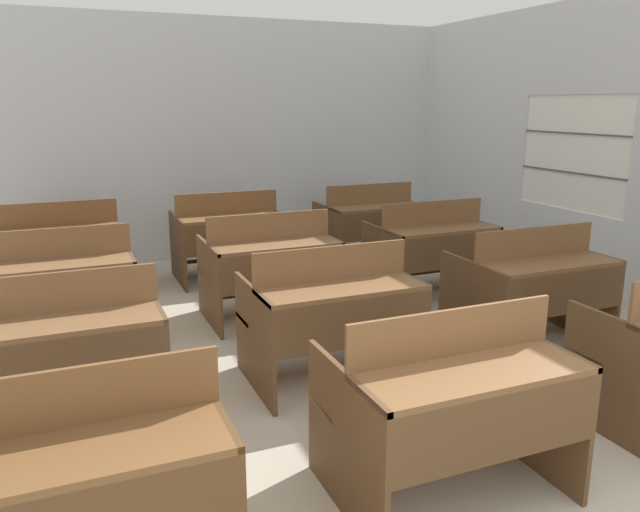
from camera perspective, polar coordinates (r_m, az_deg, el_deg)
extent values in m
cube|color=silver|center=(7.70, -9.76, 10.37)|extent=(6.06, 0.06, 2.82)
cube|color=silver|center=(6.50, 25.08, -0.42)|extent=(0.06, 6.53, 0.80)
cube|color=silver|center=(6.35, 26.99, 17.15)|extent=(0.06, 6.53, 0.89)
cube|color=silver|center=(8.03, 13.70, 10.01)|extent=(0.06, 1.98, 1.13)
cube|color=white|center=(6.75, 22.22, 8.71)|extent=(0.02, 1.39, 1.13)
cube|color=#4C4C51|center=(6.76, 21.97, 7.09)|extent=(0.02, 1.39, 0.02)
cube|color=#4C4C51|center=(6.73, 22.26, 10.34)|extent=(0.02, 1.39, 0.02)
cube|color=#53361E|center=(2.78, -9.38, -19.15)|extent=(0.03, 0.82, 0.71)
cube|color=brown|center=(2.38, -21.59, -16.58)|extent=(1.10, 0.39, 0.03)
cube|color=brown|center=(2.48, -21.99, -11.92)|extent=(1.10, 0.02, 0.23)
cube|color=brown|center=(2.92, -21.35, -16.97)|extent=(1.10, 0.31, 0.03)
cube|color=brown|center=(2.96, 2.27, -16.77)|extent=(0.03, 0.82, 0.71)
cube|color=brown|center=(3.49, 18.77, -12.47)|extent=(0.03, 0.82, 0.71)
cube|color=brown|center=(2.89, 14.00, -10.38)|extent=(1.10, 0.39, 0.03)
cube|color=brown|center=(2.84, 16.05, -14.93)|extent=(1.04, 0.02, 0.32)
cube|color=brown|center=(2.98, 12.04, -6.84)|extent=(1.10, 0.02, 0.23)
cube|color=brown|center=(3.35, 8.89, -11.96)|extent=(1.10, 0.31, 0.03)
cube|color=brown|center=(3.47, 8.73, -15.84)|extent=(1.04, 0.04, 0.04)
cube|color=brown|center=(3.89, 25.60, -10.34)|extent=(0.03, 0.82, 0.71)
cube|color=brown|center=(4.02, -14.55, -8.62)|extent=(0.03, 0.82, 0.71)
cube|color=brown|center=(3.67, -22.66, -5.75)|extent=(1.10, 0.39, 0.03)
cube|color=brown|center=(3.56, -22.36, -9.35)|extent=(1.04, 0.02, 0.32)
cube|color=brown|center=(3.81, -22.88, -3.04)|extent=(1.10, 0.02, 0.23)
cube|color=brown|center=(4.20, -22.37, -7.42)|extent=(1.10, 0.31, 0.03)
cube|color=brown|center=(4.30, -22.05, -10.66)|extent=(1.04, 0.04, 0.04)
cube|color=brown|center=(4.13, -6.00, -7.57)|extent=(0.03, 0.82, 0.71)
cube|color=brown|center=(4.53, 7.09, -5.64)|extent=(0.03, 0.82, 0.71)
cube|color=brown|center=(4.01, 2.10, -3.02)|extent=(1.10, 0.39, 0.03)
cube|color=brown|center=(3.91, 3.21, -6.20)|extent=(1.04, 0.02, 0.32)
cube|color=brown|center=(4.13, 1.05, -0.63)|extent=(1.10, 0.02, 0.23)
cube|color=brown|center=(4.50, -0.42, -4.92)|extent=(1.10, 0.31, 0.03)
cube|color=brown|center=(4.59, -0.42, -8.00)|extent=(1.04, 0.04, 0.04)
cube|color=brown|center=(4.84, 13.61, -4.63)|extent=(0.03, 0.82, 0.71)
cube|color=brown|center=(5.52, 22.61, -3.03)|extent=(0.03, 0.82, 0.71)
cube|color=brown|center=(4.93, 20.33, -0.68)|extent=(1.10, 0.39, 0.03)
cube|color=brown|center=(4.84, 21.62, -3.18)|extent=(1.04, 0.02, 0.32)
cube|color=brown|center=(5.03, 19.04, 1.23)|extent=(1.10, 0.02, 0.23)
cube|color=brown|center=(5.33, 16.70, -2.50)|extent=(1.10, 0.31, 0.03)
cube|color=brown|center=(5.41, 16.51, -5.16)|extent=(1.04, 0.04, 0.04)
cube|color=brown|center=(5.30, -16.80, -3.24)|extent=(0.03, 0.82, 0.71)
cube|color=brown|center=(4.98, -22.90, -0.75)|extent=(1.10, 0.39, 0.03)
cube|color=brown|center=(4.85, -22.69, -3.27)|extent=(1.04, 0.02, 0.32)
cube|color=brown|center=(5.13, -23.05, 1.12)|extent=(1.10, 0.02, 0.23)
cube|color=brown|center=(5.50, -22.66, -2.50)|extent=(1.10, 0.31, 0.03)
cube|color=brown|center=(5.58, -22.41, -5.08)|extent=(1.04, 0.04, 0.04)
cube|color=brown|center=(5.38, -10.09, -2.58)|extent=(0.03, 0.82, 0.71)
cube|color=brown|center=(5.69, 0.44, -1.44)|extent=(0.03, 0.82, 0.71)
cube|color=brown|center=(5.23, -4.02, 1.00)|extent=(1.10, 0.39, 0.03)
cube|color=brown|center=(5.11, -3.32, -1.34)|extent=(1.04, 0.02, 0.32)
cube|color=brown|center=(5.38, -4.68, 2.74)|extent=(1.10, 0.02, 0.23)
cube|color=brown|center=(5.73, -5.47, -0.84)|extent=(1.10, 0.31, 0.03)
cube|color=brown|center=(5.80, -5.41, -3.33)|extent=(1.04, 0.04, 0.04)
cube|color=brown|center=(5.96, 5.59, -0.79)|extent=(0.03, 0.82, 0.71)
cube|color=brown|center=(6.53, 13.88, 0.15)|extent=(0.03, 0.82, 0.71)
cube|color=brown|center=(5.98, 11.15, 2.40)|extent=(1.10, 0.39, 0.03)
cube|color=brown|center=(5.87, 12.06, 0.39)|extent=(1.04, 0.02, 0.32)
cube|color=brown|center=(6.11, 10.25, 3.91)|extent=(1.10, 0.02, 0.23)
cube|color=brown|center=(6.42, 8.74, 0.68)|extent=(1.10, 0.31, 0.03)
cube|color=brown|center=(6.49, 8.65, -1.57)|extent=(1.04, 0.04, 0.04)
cube|color=#53361D|center=(6.63, -27.12, -0.79)|extent=(0.03, 0.82, 0.71)
cube|color=#53361D|center=(6.62, -17.91, 0.07)|extent=(0.03, 0.82, 0.71)
cube|color=brown|center=(6.33, -22.77, 2.19)|extent=(1.10, 0.39, 0.03)
cube|color=#53361D|center=(6.18, -22.61, 0.29)|extent=(1.04, 0.02, 0.32)
cube|color=brown|center=(6.48, -22.90, 3.61)|extent=(1.10, 0.02, 0.23)
cube|color=brown|center=(6.84, -22.59, 0.56)|extent=(1.10, 0.31, 0.03)
cube|color=#53361D|center=(6.90, -22.39, -1.55)|extent=(1.04, 0.04, 0.04)
cube|color=#54371E|center=(6.70, -12.85, 0.56)|extent=(0.03, 0.82, 0.71)
cube|color=#54371E|center=(6.95, -4.17, 1.36)|extent=(0.03, 0.82, 0.71)
cube|color=brown|center=(6.54, -8.07, 3.50)|extent=(1.10, 0.39, 0.03)
cube|color=#54371E|center=(6.40, -7.59, 1.68)|extent=(1.04, 0.02, 0.32)
cube|color=brown|center=(6.69, -8.51, 4.84)|extent=(1.10, 0.02, 0.23)
cube|color=brown|center=(7.03, -8.96, 1.82)|extent=(1.10, 0.31, 0.03)
cube|color=#54371E|center=(7.09, -8.88, -0.24)|extent=(1.04, 0.04, 0.04)
cube|color=brown|center=(7.18, 0.59, 1.80)|extent=(0.03, 0.82, 0.71)
cube|color=brown|center=(7.65, 7.96, 2.43)|extent=(0.03, 0.82, 0.71)
cube|color=brown|center=(7.15, 5.22, 4.47)|extent=(1.10, 0.39, 0.03)
cube|color=brown|center=(7.02, 5.89, 2.83)|extent=(1.04, 0.02, 0.32)
cube|color=brown|center=(7.29, 4.57, 5.70)|extent=(1.10, 0.02, 0.23)
cube|color=brown|center=(7.61, 3.54, 2.89)|extent=(1.10, 0.31, 0.03)
cube|color=brown|center=(7.66, 3.51, 0.97)|extent=(1.04, 0.04, 0.04)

